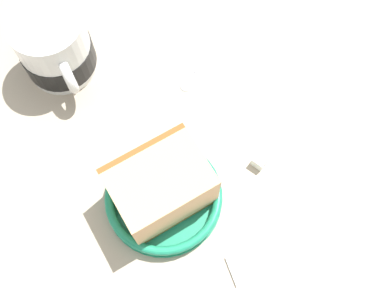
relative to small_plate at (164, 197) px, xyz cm
name	(u,v)px	position (x,y,z in cm)	size (l,w,h in cm)	color
ground_plane	(150,148)	(6.98, -1.41, -2.45)	(110.27, 110.27, 2.93)	tan
small_plate	(164,197)	(0.00, 0.00, 0.00)	(13.03, 13.03, 1.98)	#1E8C66
cake_slice	(161,186)	(0.27, 0.02, 3.38)	(8.03, 10.30, 6.71)	brown
tea_mug	(56,49)	(21.51, 3.66, 2.94)	(11.14, 8.75, 8.64)	white
teaspoon	(196,71)	(13.02, -10.88, -0.63)	(6.79, 10.43, 0.80)	silver
folded_napkin	(307,286)	(-15.31, -9.14, -0.69)	(11.36, 13.89, 0.60)	white
sugar_cube	(260,161)	(-1.17, -11.67, -0.25)	(1.48, 1.48, 1.48)	white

